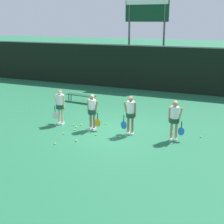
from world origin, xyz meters
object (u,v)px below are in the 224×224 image
at_px(tennis_ball_0, 81,125).
at_px(tennis_ball_8, 76,141).
at_px(player_3, 175,117).
at_px(tennis_ball_11, 76,127).
at_px(tennis_ball_1, 106,124).
at_px(tennis_ball_9, 172,133).
at_px(scoreboard, 147,21).
at_px(player_2, 130,112).
at_px(tennis_ball_2, 75,130).
at_px(player_1, 92,109).
at_px(tennis_ball_3, 201,137).
at_px(tennis_ball_4, 120,137).
at_px(bench_courtside, 81,96).
at_px(tennis_ball_6, 96,135).
at_px(tennis_ball_5, 63,133).
at_px(player_0, 60,104).
at_px(tennis_ball_10, 55,144).
at_px(tennis_ball_7, 74,125).

height_order(tennis_ball_0, tennis_ball_8, tennis_ball_8).
xyz_separation_m(player_3, tennis_ball_11, (-4.40, -0.20, -0.96)).
relative_size(tennis_ball_1, tennis_ball_9, 0.98).
bearing_deg(tennis_ball_1, scoreboard, 95.96).
bearing_deg(player_2, tennis_ball_8, -143.89).
bearing_deg(tennis_ball_2, tennis_ball_1, 54.88).
xyz_separation_m(player_1, tennis_ball_2, (-0.65, -0.47, -0.90)).
bearing_deg(tennis_ball_0, tennis_ball_9, 7.72).
bearing_deg(tennis_ball_3, tennis_ball_8, -152.16).
bearing_deg(tennis_ball_11, player_1, 7.66).
bearing_deg(tennis_ball_2, tennis_ball_3, 13.99).
height_order(scoreboard, tennis_ball_4, scoreboard).
bearing_deg(player_1, bench_courtside, 129.82).
bearing_deg(tennis_ball_6, tennis_ball_8, -116.03).
xyz_separation_m(scoreboard, player_1, (0.69, -10.15, -3.72)).
bearing_deg(tennis_ball_2, player_2, 12.76).
bearing_deg(tennis_ball_2, player_1, 35.70).
bearing_deg(bench_courtside, tennis_ball_0, -56.71).
height_order(player_1, tennis_ball_2, player_1).
xyz_separation_m(player_1, tennis_ball_5, (-0.88, -1.04, -0.91)).
relative_size(player_0, tennis_ball_1, 24.02).
height_order(bench_courtside, tennis_ball_1, bench_courtside).
relative_size(player_3, tennis_ball_2, 24.19).
relative_size(bench_courtside, tennis_ball_4, 27.38).
bearing_deg(tennis_ball_2, scoreboard, 90.22).
xyz_separation_m(bench_courtside, tennis_ball_0, (2.06, -3.80, -0.36)).
height_order(player_1, tennis_ball_5, player_1).
bearing_deg(tennis_ball_5, tennis_ball_1, 58.44).
xyz_separation_m(tennis_ball_4, tennis_ball_10, (-2.09, -1.69, -0.00)).
bearing_deg(player_3, tennis_ball_0, 166.41).
distance_m(bench_courtside, tennis_ball_4, 6.29).
height_order(tennis_ball_5, tennis_ball_11, same).
xyz_separation_m(tennis_ball_5, tennis_ball_8, (0.92, -0.53, 0.00)).
xyz_separation_m(tennis_ball_0, tennis_ball_1, (1.02, 0.56, 0.00)).
relative_size(tennis_ball_0, tennis_ball_1, 0.96).
bearing_deg(player_2, tennis_ball_2, -175.01).
relative_size(player_1, tennis_ball_8, 23.18).
bearing_deg(scoreboard, player_0, -95.83).
distance_m(player_3, tennis_ball_4, 2.39).
height_order(scoreboard, player_2, scoreboard).
bearing_deg(player_0, tennis_ball_5, -52.89).
distance_m(player_1, tennis_ball_1, 1.28).
bearing_deg(tennis_ball_8, bench_courtside, 116.53).
height_order(scoreboard, player_3, scoreboard).
bearing_deg(tennis_ball_11, tennis_ball_10, -84.40).
xyz_separation_m(player_1, tennis_ball_11, (-0.79, -0.11, -0.91)).
distance_m(player_1, player_3, 3.62).
distance_m(tennis_ball_9, tennis_ball_10, 5.01).
bearing_deg(tennis_ball_7, player_0, -176.63).
height_order(tennis_ball_5, tennis_ball_9, tennis_ball_9).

